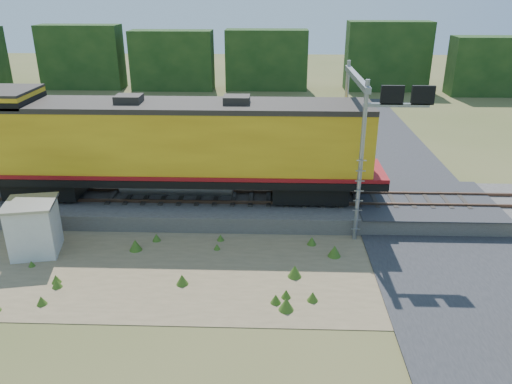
{
  "coord_description": "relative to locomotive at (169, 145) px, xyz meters",
  "views": [
    {
      "loc": [
        -0.74,
        -17.56,
        10.97
      ],
      "look_at": [
        -1.44,
        3.0,
        2.4
      ],
      "focal_mm": 35.0,
      "sensor_mm": 36.0,
      "label": 1
    }
  ],
  "objects": [
    {
      "name": "rails",
      "position": [
        5.89,
        -0.0,
        -2.73
      ],
      "size": [
        70.0,
        1.54,
        0.16
      ],
      "color": "brown",
      "rests_on": "ballast"
    },
    {
      "name": "ground",
      "position": [
        5.89,
        -6.0,
        -3.61
      ],
      "size": [
        140.0,
        140.0,
        0.0
      ],
      "primitive_type": "plane",
      "color": "#475123",
      "rests_on": "ground"
    },
    {
      "name": "locomotive",
      "position": [
        0.0,
        0.0,
        0.0
      ],
      "size": [
        20.79,
        3.17,
        5.36
      ],
      "color": "black",
      "rests_on": "rails"
    },
    {
      "name": "signal_gantry",
      "position": [
        9.41,
        -0.68,
        1.91
      ],
      "size": [
        2.93,
        6.2,
        7.38
      ],
      "color": "gray",
      "rests_on": "ground"
    },
    {
      "name": "dirt_shoulder",
      "position": [
        3.89,
        -5.5,
        -3.59
      ],
      "size": [
        26.0,
        8.0,
        0.03
      ],
      "primitive_type": "cube",
      "color": "#8C7754",
      "rests_on": "ground"
    },
    {
      "name": "weed_clumps",
      "position": [
        2.39,
        -5.9,
        -3.61
      ],
      "size": [
        15.0,
        6.2,
        0.56
      ],
      "primitive_type": null,
      "color": "#3C601B",
      "rests_on": "ground"
    },
    {
      "name": "tree_line_north",
      "position": [
        5.89,
        32.0,
        -0.54
      ],
      "size": [
        130.0,
        3.0,
        6.5
      ],
      "color": "#153212",
      "rests_on": "ground"
    },
    {
      "name": "road",
      "position": [
        12.89,
        -5.26,
        -3.52
      ],
      "size": [
        7.0,
        66.0,
        0.86
      ],
      "color": "#38383A",
      "rests_on": "ground"
    },
    {
      "name": "ballast",
      "position": [
        5.89,
        -0.0,
        -3.21
      ],
      "size": [
        70.0,
        5.0,
        0.8
      ],
      "primitive_type": "cube",
      "color": "slate",
      "rests_on": "ground"
    },
    {
      "name": "shed",
      "position": [
        -5.16,
        -4.53,
        -2.38
      ],
      "size": [
        2.42,
        2.42,
        2.43
      ],
      "rotation": [
        0.0,
        0.0,
        0.2
      ],
      "color": "silver",
      "rests_on": "ground"
    }
  ]
}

